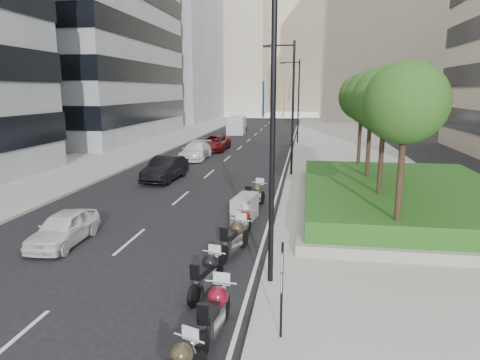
% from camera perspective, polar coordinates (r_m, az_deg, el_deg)
% --- Properties ---
extents(ground, '(160.00, 160.00, 0.00)m').
position_cam_1_polar(ground, '(13.63, -15.24, -13.95)').
color(ground, black).
rests_on(ground, ground).
extents(sidewalk_right, '(10.00, 100.00, 0.15)m').
position_cam_1_polar(sidewalk_right, '(41.70, 13.94, 3.62)').
color(sidewalk_right, '#9E9B93').
rests_on(sidewalk_right, ground).
extents(sidewalk_left, '(8.00, 100.00, 0.15)m').
position_cam_1_polar(sidewalk_left, '(44.97, -13.83, 4.20)').
color(sidewalk_left, '#9E9B93').
rests_on(sidewalk_left, ground).
extents(lane_edge, '(0.12, 100.00, 0.01)m').
position_cam_1_polar(lane_edge, '(41.57, 6.63, 3.76)').
color(lane_edge, silver).
rests_on(lane_edge, ground).
extents(lane_centre, '(0.12, 100.00, 0.01)m').
position_cam_1_polar(lane_centre, '(42.09, -0.48, 3.94)').
color(lane_centre, silver).
rests_on(lane_centre, ground).
extents(building_grey_far, '(22.00, 26.00, 30.00)m').
position_cam_1_polar(building_grey_far, '(86.73, -11.48, 17.76)').
color(building_grey_far, gray).
rests_on(building_grey_far, ground).
extents(building_cream_right, '(28.00, 24.00, 36.00)m').
position_cam_1_polar(building_cream_right, '(93.45, 20.19, 18.70)').
color(building_cream_right, '#B7AD93').
rests_on(building_cream_right, ground).
extents(building_cream_left, '(26.00, 24.00, 34.00)m').
position_cam_1_polar(building_cream_left, '(114.08, -3.11, 17.52)').
color(building_cream_left, '#B7AD93').
rests_on(building_cream_left, ground).
extents(building_cream_centre, '(30.00, 24.00, 38.00)m').
position_cam_1_polar(building_cream_centre, '(131.83, 7.74, 17.55)').
color(building_cream_centre, '#B7AD93').
rests_on(building_cream_centre, ground).
extents(planter, '(10.00, 14.00, 0.40)m').
position_cam_1_polar(planter, '(22.35, 20.85, -3.13)').
color(planter, '#97968D').
rests_on(planter, sidewalk_right).
extents(hedge, '(9.40, 13.40, 0.80)m').
position_cam_1_polar(hedge, '(22.21, 20.96, -1.63)').
color(hedge, '#1A4313').
rests_on(hedge, planter).
extents(tree_0, '(2.80, 2.80, 6.30)m').
position_cam_1_polar(tree_0, '(15.48, 21.26, 9.55)').
color(tree_0, '#332319').
rests_on(tree_0, planter).
extents(tree_1, '(2.80, 2.80, 6.30)m').
position_cam_1_polar(tree_1, '(19.41, 18.77, 10.05)').
color(tree_1, '#332319').
rests_on(tree_1, planter).
extents(tree_2, '(2.80, 2.80, 6.30)m').
position_cam_1_polar(tree_2, '(23.36, 17.12, 10.36)').
color(tree_2, '#332319').
rests_on(tree_2, planter).
extents(tree_3, '(2.80, 2.80, 6.30)m').
position_cam_1_polar(tree_3, '(27.33, 15.95, 10.58)').
color(tree_3, '#332319').
rests_on(tree_3, planter).
extents(lamp_post_0, '(2.34, 0.45, 9.00)m').
position_cam_1_polar(lamp_post_0, '(12.21, 3.66, 8.21)').
color(lamp_post_0, black).
rests_on(lamp_post_0, ground).
extents(lamp_post_1, '(2.34, 0.45, 9.00)m').
position_cam_1_polar(lamp_post_1, '(29.16, 6.77, 10.30)').
color(lamp_post_1, black).
rests_on(lamp_post_1, ground).
extents(lamp_post_2, '(2.34, 0.45, 9.00)m').
position_cam_1_polar(lamp_post_2, '(47.15, 7.63, 10.87)').
color(lamp_post_2, black).
rests_on(lamp_post_2, ground).
extents(parking_sign, '(0.06, 0.32, 2.50)m').
position_cam_1_polar(parking_sign, '(10.14, 5.58, -13.82)').
color(parking_sign, black).
rests_on(parking_sign, ground).
extents(motorcycle_1, '(0.80, 2.40, 1.20)m').
position_cam_1_polar(motorcycle_1, '(10.69, -3.39, -17.27)').
color(motorcycle_1, black).
rests_on(motorcycle_1, ground).
extents(motorcycle_2, '(0.78, 2.19, 1.10)m').
position_cam_1_polar(motorcycle_2, '(12.79, -4.43, -12.40)').
color(motorcycle_2, black).
rests_on(motorcycle_2, ground).
extents(motorcycle_3, '(0.93, 2.37, 1.20)m').
position_cam_1_polar(motorcycle_3, '(15.46, -0.77, -7.77)').
color(motorcycle_3, black).
rests_on(motorcycle_3, ground).
extents(motorcycle_4, '(0.67, 2.00, 1.00)m').
position_cam_1_polar(motorcycle_4, '(17.49, 0.45, -5.78)').
color(motorcycle_4, black).
rests_on(motorcycle_4, ground).
extents(motorcycle_5, '(1.05, 2.06, 1.19)m').
position_cam_1_polar(motorcycle_5, '(19.36, 0.64, -3.83)').
color(motorcycle_5, black).
rests_on(motorcycle_5, ground).
extents(motorcycle_6, '(0.98, 2.40, 1.22)m').
position_cam_1_polar(motorcycle_6, '(21.46, 2.03, -2.10)').
color(motorcycle_6, black).
rests_on(motorcycle_6, ground).
extents(car_a, '(1.60, 3.77, 1.27)m').
position_cam_1_polar(car_a, '(17.91, -22.45, -5.94)').
color(car_a, white).
rests_on(car_a, ground).
extents(car_b, '(1.93, 4.82, 1.56)m').
position_cam_1_polar(car_b, '(28.52, -9.94, 1.50)').
color(car_b, black).
rests_on(car_b, ground).
extents(car_c, '(2.12, 5.06, 1.46)m').
position_cam_1_polar(car_c, '(36.91, -5.92, 3.89)').
color(car_c, white).
rests_on(car_c, ground).
extents(car_d, '(2.54, 5.37, 1.48)m').
position_cam_1_polar(car_d, '(42.13, -3.44, 4.94)').
color(car_d, '#5B0A0E').
rests_on(car_d, ground).
extents(delivery_van, '(2.45, 5.68, 2.33)m').
position_cam_1_polar(delivery_van, '(58.55, -0.43, 7.26)').
color(delivery_van, silver).
rests_on(delivery_van, ground).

